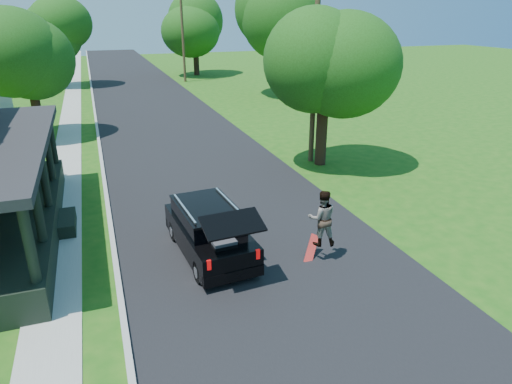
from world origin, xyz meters
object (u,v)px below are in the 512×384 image
object	(u,v)px
utility_pole_near	(315,70)
black_suv	(209,231)
skateboarder	(322,218)
tree_right_near	(324,66)

from	to	relation	value
utility_pole_near	black_suv	bearing A→B (deg)	-126.11
skateboarder	tree_right_near	world-z (taller)	tree_right_near
tree_right_near	utility_pole_near	size ratio (longest dim) A/B	0.86
black_suv	skateboarder	size ratio (longest dim) A/B	2.69
skateboarder	utility_pole_near	distance (m)	9.67
black_suv	utility_pole_near	xyz separation A→B (m)	(6.70, 7.07, 3.43)
black_suv	utility_pole_near	size ratio (longest dim) A/B	0.54
black_suv	utility_pole_near	distance (m)	10.32
black_suv	tree_right_near	distance (m)	10.15
utility_pole_near	skateboarder	bearing A→B (deg)	-107.05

